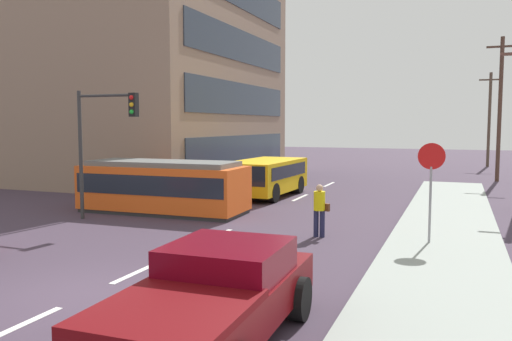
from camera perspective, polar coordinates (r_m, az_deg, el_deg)
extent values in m
plane|color=#413343|center=(20.04, 0.46, -5.07)|extent=(120.00, 120.00, 0.00)
cube|color=#959D96|center=(14.81, 20.02, -8.76)|extent=(3.20, 36.00, 0.14)
cube|color=silver|center=(10.19, -25.68, -15.71)|extent=(0.16, 2.40, 0.01)
cube|color=silver|center=(13.08, -12.50, -10.70)|extent=(0.16, 2.40, 0.01)
cube|color=silver|center=(16.44, -4.61, -7.33)|extent=(0.16, 2.40, 0.01)
cube|color=silver|center=(25.07, 4.90, -3.02)|extent=(0.16, 2.40, 0.01)
cube|color=silver|center=(30.82, 8.11, -1.53)|extent=(0.16, 2.40, 0.01)
cube|color=#8E7460|center=(36.46, -14.05, 11.98)|extent=(16.74, 16.93, 16.00)
cube|color=#2D3847|center=(32.09, -1.51, 2.21)|extent=(0.06, 14.39, 1.92)
cube|color=#2D3847|center=(32.09, -1.53, 7.93)|extent=(0.06, 14.39, 1.92)
cube|color=#2D3847|center=(32.41, -1.54, 13.59)|extent=(0.06, 14.39, 1.92)
cube|color=#E6561A|center=(21.09, -10.23, -1.84)|extent=(6.76, 2.66, 1.74)
cube|color=#2D2D2D|center=(21.22, -10.19, -4.37)|extent=(6.62, 2.53, 0.15)
cube|color=slate|center=(20.99, -10.28, 0.78)|extent=(6.08, 2.27, 0.20)
cube|color=#1E232D|center=(21.06, -10.24, -1.28)|extent=(6.49, 2.70, 0.76)
cube|color=gold|center=(25.34, 1.07, -0.54)|extent=(2.70, 5.58, 1.50)
cube|color=black|center=(22.86, -1.53, -0.59)|extent=(2.25, 0.20, 0.90)
cube|color=black|center=(25.31, 1.07, 0.07)|extent=(2.71, 4.76, 0.60)
cylinder|color=black|center=(23.80, -0.56, -2.35)|extent=(2.58, 0.99, 0.90)
cylinder|color=black|center=(27.02, 2.50, -1.46)|extent=(2.58, 0.99, 0.90)
cylinder|color=#1F2040|center=(16.46, 6.67, -5.84)|extent=(0.16, 0.16, 0.85)
cylinder|color=#1F2040|center=(16.41, 7.35, -5.88)|extent=(0.16, 0.16, 0.85)
cylinder|color=yellow|center=(16.31, 7.04, -3.36)|extent=(0.36, 0.36, 0.60)
sphere|color=tan|center=(16.26, 7.05, -1.93)|extent=(0.22, 0.22, 0.22)
cube|color=#592D18|center=(16.34, 7.82, -4.07)|extent=(0.22, 0.17, 0.24)
cube|color=#60070C|center=(8.52, -4.64, -14.57)|extent=(2.13, 5.05, 0.65)
cube|color=#620513|center=(8.82, -3.15, -9.79)|extent=(1.95, 1.95, 0.55)
cube|color=#60070C|center=(7.24, -9.37, -15.02)|extent=(2.06, 2.30, 0.12)
cylinder|color=black|center=(10.30, -6.24, -12.69)|extent=(0.30, 0.81, 0.80)
cylinder|color=black|center=(9.62, 4.83, -13.97)|extent=(0.30, 0.81, 0.80)
cube|color=maroon|center=(25.18, -7.75, -1.84)|extent=(1.79, 4.14, 0.55)
cube|color=black|center=(24.99, -7.93, -0.80)|extent=(1.64, 2.28, 0.40)
cylinder|color=black|center=(26.70, -8.06, -1.87)|extent=(0.23, 0.64, 0.64)
cylinder|color=black|center=(25.87, -4.68, -2.06)|extent=(0.23, 0.64, 0.64)
cylinder|color=black|center=(24.61, -10.96, -2.51)|extent=(0.23, 0.64, 0.64)
cylinder|color=black|center=(23.70, -7.38, -2.75)|extent=(0.23, 0.64, 0.64)
cube|color=navy|center=(31.14, -2.75, -0.47)|extent=(1.86, 4.38, 0.55)
cube|color=black|center=(30.96, -2.87, 0.38)|extent=(1.69, 2.42, 0.40)
cylinder|color=black|center=(32.72, -3.20, -0.55)|extent=(0.23, 0.64, 0.64)
cylinder|color=black|center=(31.99, -0.30, -0.67)|extent=(0.23, 0.64, 0.64)
cylinder|color=black|center=(30.40, -5.32, -1.00)|extent=(0.23, 0.64, 0.64)
cylinder|color=black|center=(29.61, -2.25, -1.14)|extent=(0.23, 0.64, 0.64)
cube|color=silver|center=(36.22, 1.38, 0.32)|extent=(1.98, 4.20, 0.55)
cube|color=black|center=(36.05, 1.31, 1.05)|extent=(1.78, 2.33, 0.40)
cylinder|color=black|center=(37.71, 0.64, 0.21)|extent=(0.24, 0.65, 0.64)
cylinder|color=black|center=(37.14, 3.36, 0.12)|extent=(0.24, 0.65, 0.64)
cylinder|color=black|center=(35.39, -0.69, -0.11)|extent=(0.24, 0.65, 0.64)
cylinder|color=black|center=(34.77, 2.19, -0.21)|extent=(0.24, 0.65, 0.64)
cylinder|color=gray|center=(15.68, 18.73, -3.60)|extent=(0.07, 0.07, 2.20)
cylinder|color=red|center=(15.54, 18.88, 1.51)|extent=(0.76, 0.04, 0.76)
cylinder|color=#333333|center=(20.29, -18.85, 1.59)|extent=(0.14, 0.14, 4.79)
cylinder|color=#333333|center=(19.53, -16.33, 7.98)|extent=(2.40, 0.10, 0.10)
cube|color=black|center=(18.80, -13.40, 7.10)|extent=(0.28, 0.24, 0.84)
sphere|color=red|center=(18.71, -13.64, 7.87)|extent=(0.16, 0.16, 0.16)
sphere|color=gold|center=(18.70, -13.63, 7.10)|extent=(0.16, 0.16, 0.16)
sphere|color=green|center=(18.69, -13.61, 6.34)|extent=(0.16, 0.16, 0.16)
cylinder|color=#4F352A|center=(35.41, 25.40, 6.09)|extent=(0.24, 0.24, 8.91)
cube|color=#4F352A|center=(35.72, 25.64, 12.28)|extent=(1.80, 0.12, 0.12)
cylinder|color=brown|center=(47.40, 24.43, 5.12)|extent=(0.24, 0.24, 7.86)
cube|color=brown|center=(47.54, 24.58, 9.14)|extent=(1.80, 0.12, 0.12)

